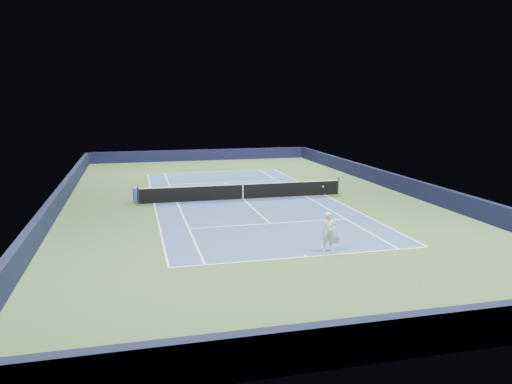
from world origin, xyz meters
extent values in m
plane|color=#324F2B|center=(0.00, 0.00, 0.00)|extent=(40.00, 40.00, 0.00)
cube|color=black|center=(0.00, 19.82, 0.55)|extent=(22.00, 0.35, 1.10)
cube|color=black|center=(0.00, -19.82, 0.55)|extent=(22.00, 0.35, 1.10)
cube|color=black|center=(10.82, 0.00, 0.55)|extent=(0.35, 40.00, 1.10)
cube|color=#101732|center=(-10.82, 0.00, 0.55)|extent=(0.35, 40.00, 1.10)
cube|color=navy|center=(0.00, 0.00, 0.00)|extent=(10.97, 23.77, 0.01)
cube|color=white|center=(0.00, 11.88, 0.01)|extent=(10.97, 0.08, 0.00)
cube|color=white|center=(0.00, -11.88, 0.01)|extent=(10.97, 0.08, 0.00)
cube|color=white|center=(5.49, 0.00, 0.01)|extent=(0.08, 23.77, 0.00)
cube|color=white|center=(-5.49, 0.00, 0.01)|extent=(0.08, 23.77, 0.00)
cube|color=white|center=(4.12, 0.00, 0.01)|extent=(0.08, 23.77, 0.00)
cube|color=white|center=(-4.12, 0.00, 0.01)|extent=(0.08, 23.77, 0.00)
cube|color=white|center=(0.00, 6.40, 0.01)|extent=(8.23, 0.08, 0.00)
cube|color=white|center=(0.00, -6.40, 0.01)|extent=(8.23, 0.08, 0.00)
cube|color=white|center=(0.00, 0.00, 0.01)|extent=(0.08, 12.80, 0.00)
cube|color=white|center=(0.00, 11.73, 0.01)|extent=(0.08, 0.30, 0.00)
cube|color=white|center=(0.00, -11.73, 0.01)|extent=(0.08, 0.30, 0.00)
cylinder|color=black|center=(-6.40, 0.00, 0.54)|extent=(0.10, 0.10, 1.07)
cylinder|color=black|center=(6.40, 0.00, 0.54)|extent=(0.10, 0.10, 1.07)
cube|color=black|center=(0.00, 0.00, 0.46)|extent=(12.80, 0.03, 0.91)
cube|color=white|center=(0.00, 0.00, 0.94)|extent=(12.80, 0.04, 0.06)
cube|color=white|center=(0.00, 0.00, 0.46)|extent=(0.05, 0.04, 0.91)
cube|color=blue|center=(-6.40, 0.49, 0.46)|extent=(0.62, 0.57, 0.92)
cube|color=white|center=(-6.11, 0.49, 0.45)|extent=(0.04, 0.41, 0.41)
imported|color=silver|center=(1.12, -11.38, 0.83)|extent=(0.65, 0.48, 1.64)
cylinder|color=pink|center=(1.44, -11.43, 0.70)|extent=(0.03, 0.03, 0.27)
cylinder|color=black|center=(1.44, -11.43, 0.46)|extent=(0.27, 0.02, 0.27)
cylinder|color=pink|center=(1.44, -11.43, 0.46)|extent=(0.29, 0.03, 0.29)
sphere|color=#A5C028|center=(1.22, -10.38, 2.55)|extent=(0.07, 0.07, 0.07)
camera|label=1|loc=(-6.60, -29.99, 6.33)|focal=35.00mm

